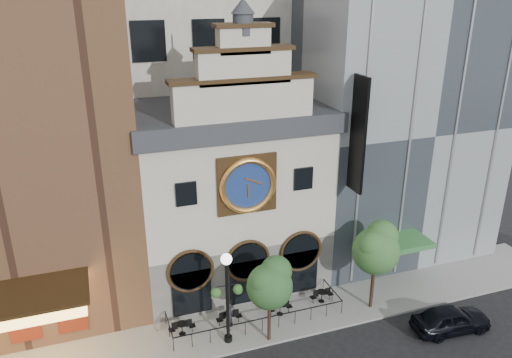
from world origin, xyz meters
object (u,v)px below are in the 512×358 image
object	(u,v)px
car_right	(451,319)
lamppost	(227,289)
bistro_2	(280,308)
tree_left	(270,283)
tree_right	(376,247)
bistro_0	(182,328)
bistro_1	(229,318)
bistro_3	(322,295)
pedestrian	(230,316)

from	to	relation	value
car_right	lamppost	world-z (taller)	lamppost
bistro_2	car_right	xyz separation A→B (m)	(9.13, -4.62, 0.20)
bistro_2	tree_left	xyz separation A→B (m)	(-1.43, -1.93, 3.35)
tree_right	bistro_0	bearing A→B (deg)	174.15
bistro_2	car_right	bearing A→B (deg)	-26.83
bistro_1	car_right	world-z (taller)	car_right
bistro_1	bistro_2	distance (m)	3.27
bistro_0	bistro_1	distance (m)	2.88
tree_left	bistro_3	bearing A→B (deg)	27.12
bistro_1	lamppost	xyz separation A→B (m)	(-0.48, -1.45, 3.09)
tree_right	tree_left	bearing A→B (deg)	-173.50
bistro_2	bistro_3	size ratio (longest dim) A/B	1.00
car_right	bistro_3	bearing A→B (deg)	54.93
bistro_1	tree_right	bearing A→B (deg)	-7.64
tree_left	bistro_2	bearing A→B (deg)	53.51
bistro_1	pedestrian	xyz separation A→B (m)	(-0.08, -0.40, 0.42)
lamppost	tree_right	bearing A→B (deg)	4.84
bistro_0	tree_right	xyz separation A→B (m)	(12.00, -1.23, 3.81)
bistro_1	tree_left	size ratio (longest dim) A/B	0.30
bistro_0	tree_right	world-z (taller)	tree_right
bistro_1	car_right	bearing A→B (deg)	-20.92
car_right	lamppost	bearing A→B (deg)	79.97
pedestrian	tree_left	distance (m)	3.88
bistro_1	lamppost	size ratio (longest dim) A/B	0.28
lamppost	tree_left	xyz separation A→B (m)	(2.33, -0.61, 0.26)
bistro_1	bistro_3	world-z (taller)	same
bistro_3	tree_left	world-z (taller)	tree_left
bistro_2	bistro_3	bearing A→B (deg)	6.86
bistro_3	tree_left	xyz separation A→B (m)	(-4.48, -2.30, 3.35)
lamppost	bistro_1	bearing A→B (deg)	75.03
car_right	pedestrian	world-z (taller)	pedestrian
car_right	tree_left	distance (m)	11.34
bistro_0	tree_left	distance (m)	6.15
pedestrian	lamppost	bearing A→B (deg)	-174.56
bistro_1	bistro_3	xyz separation A→B (m)	(6.33, 0.25, 0.00)
bistro_0	car_right	world-z (taller)	car_right
bistro_0	car_right	xyz separation A→B (m)	(15.28, -4.75, 0.20)
bistro_0	bistro_2	distance (m)	6.15
bistro_1	car_right	xyz separation A→B (m)	(12.40, -4.74, 0.20)
bistro_0	tree_right	size ratio (longest dim) A/B	0.27
pedestrian	tree_right	world-z (taller)	tree_right
bistro_0	tree_left	world-z (taller)	tree_left
lamppost	tree_left	bearing A→B (deg)	-11.09
tree_left	car_right	bearing A→B (deg)	-14.29
car_right	tree_right	bearing A→B (deg)	47.34
bistro_3	lamppost	distance (m)	7.67
bistro_0	pedestrian	size ratio (longest dim) A/B	0.90
tree_right	bistro_2	bearing A→B (deg)	169.35
car_right	lamppost	xyz separation A→B (m)	(-12.88, 3.29, 2.89)
bistro_0	pedestrian	distance (m)	2.86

